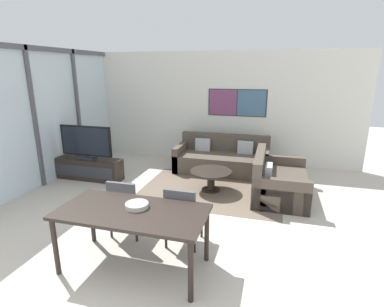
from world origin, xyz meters
The scene contains 12 objects.
wall_back centered at (0.02, 5.51, 1.40)m, with size 7.22×0.09×2.80m.
window_wall_left centered at (-3.10, 2.76, 1.53)m, with size 0.07×5.51×2.80m.
area_rug centered at (0.37, 3.43, 0.00)m, with size 2.77×2.00×0.01m.
tv_console centered at (-2.38, 3.36, 0.23)m, with size 1.54×0.40×0.47m.
television centered at (-2.38, 3.36, 0.83)m, with size 1.21×0.20×0.73m.
sofa_main centered at (0.37, 4.73, 0.27)m, with size 2.16×0.98×0.84m.
sofa_side centered at (1.62, 3.51, 0.27)m, with size 0.98×1.56×0.84m.
coffee_table centered at (0.37, 3.43, 0.31)m, with size 0.83×0.83×0.42m.
dining_table centered at (-0.02, 0.81, 0.69)m, with size 1.76×0.86×0.76m.
dining_chair_left centered at (-0.45, 1.45, 0.49)m, with size 0.46×0.46×0.87m.
dining_chair_centre centered at (0.41, 1.41, 0.49)m, with size 0.46×0.46×0.87m.
fruit_bowl centered at (0.01, 0.89, 0.80)m, with size 0.28×0.28×0.06m.
Camera 1 is at (1.52, -2.07, 2.35)m, focal length 28.00 mm.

